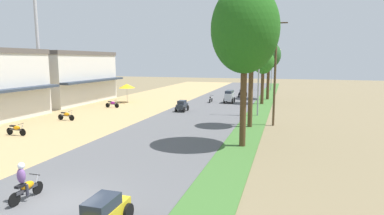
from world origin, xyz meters
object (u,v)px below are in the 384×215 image
(median_tree_nearest, at_px, (245,30))
(utility_pole_near, at_px, (275,70))
(median_tree_third, at_px, (263,62))
(motorbike_ahead_second, at_px, (211,99))
(parked_motorbike_third, at_px, (112,104))
(median_tree_second, at_px, (252,52))
(streetlamp_near, at_px, (259,75))
(car_van_silver, at_px, (229,96))
(car_hatchback_charcoal, at_px, (182,105))
(parked_motorbike_second, at_px, (66,115))
(parked_motorbike_nearest, at_px, (16,129))
(motorbike_foreground_rider, at_px, (25,183))
(car_sedan_black, at_px, (243,93))
(streetlamp_mid, at_px, (272,66))
(median_tree_fourth, at_px, (269,56))
(car_sedan_yellow, at_px, (103,212))
(vendor_umbrella, at_px, (127,86))

(median_tree_nearest, distance_m, utility_pole_near, 8.43)
(median_tree_third, relative_size, motorbike_ahead_second, 3.96)
(parked_motorbike_third, bearing_deg, motorbike_ahead_second, 37.97)
(median_tree_second, relative_size, streetlamp_near, 1.12)
(car_van_silver, bearing_deg, median_tree_third, 5.19)
(utility_pole_near, relative_size, car_hatchback_charcoal, 4.70)
(parked_motorbike_second, bearing_deg, parked_motorbike_nearest, -86.84)
(parked_motorbike_nearest, xyz_separation_m, utility_pole_near, (18.75, 9.70, 4.35))
(median_tree_nearest, xyz_separation_m, median_tree_third, (-0.30, 21.39, -2.24))
(car_hatchback_charcoal, height_order, motorbike_foreground_rider, motorbike_foreground_rider)
(car_hatchback_charcoal, height_order, car_sedan_black, car_hatchback_charcoal)
(utility_pole_near, bearing_deg, streetlamp_mid, 93.08)
(parked_motorbike_nearest, distance_m, median_tree_fourth, 33.84)
(car_van_silver, bearing_deg, car_hatchback_charcoal, -114.59)
(streetlamp_near, height_order, car_sedan_yellow, streetlamp_near)
(motorbike_ahead_second, bearing_deg, median_tree_nearest, -71.34)
(motorbike_foreground_rider, height_order, motorbike_ahead_second, motorbike_foreground_rider)
(car_hatchback_charcoal, bearing_deg, parked_motorbike_second, -137.57)
(motorbike_foreground_rider, bearing_deg, median_tree_second, 67.61)
(median_tree_nearest, bearing_deg, car_sedan_yellow, -104.03)
(median_tree_third, bearing_deg, car_hatchback_charcoal, -132.50)
(parked_motorbike_nearest, xyz_separation_m, car_sedan_black, (13.32, 30.22, 0.19))
(median_tree_nearest, relative_size, car_sedan_yellow, 4.67)
(parked_motorbike_nearest, distance_m, car_hatchback_charcoal, 16.84)
(median_tree_second, relative_size, car_hatchback_charcoal, 4.06)
(parked_motorbike_second, height_order, utility_pole_near, utility_pole_near)
(vendor_umbrella, distance_m, utility_pole_near, 22.09)
(car_hatchback_charcoal, bearing_deg, motorbike_foreground_rider, -87.54)
(parked_motorbike_second, xyz_separation_m, car_hatchback_charcoal, (8.96, 8.20, 0.19))
(median_tree_second, height_order, car_sedan_black, median_tree_second)
(parked_motorbike_second, height_order, streetlamp_mid, streetlamp_mid)
(parked_motorbike_third, bearing_deg, streetlamp_mid, 58.11)
(motorbike_ahead_second, bearing_deg, car_hatchback_charcoal, -99.47)
(streetlamp_mid, relative_size, utility_pole_near, 0.83)
(vendor_umbrella, height_order, motorbike_foreground_rider, vendor_umbrella)
(median_tree_nearest, bearing_deg, motorbike_foreground_rider, -123.80)
(streetlamp_near, distance_m, car_hatchback_charcoal, 9.08)
(vendor_umbrella, relative_size, median_tree_nearest, 0.24)
(median_tree_second, distance_m, streetlamp_mid, 34.23)
(median_tree_third, relative_size, car_hatchback_charcoal, 3.55)
(parked_motorbike_nearest, relative_size, utility_pole_near, 0.19)
(median_tree_second, xyz_separation_m, streetlamp_mid, (0.15, 34.17, -1.89))
(parked_motorbike_second, relative_size, utility_pole_near, 0.19)
(vendor_umbrella, bearing_deg, parked_motorbike_third, -83.58)
(car_sedan_yellow, bearing_deg, median_tree_third, 85.32)
(vendor_umbrella, relative_size, car_van_silver, 1.05)
(streetlamp_near, relative_size, car_hatchback_charcoal, 3.64)
(parked_motorbike_second, height_order, car_sedan_yellow, car_sedan_yellow)
(median_tree_second, distance_m, utility_pole_near, 2.82)
(motorbike_foreground_rider, bearing_deg, streetlamp_near, 72.48)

